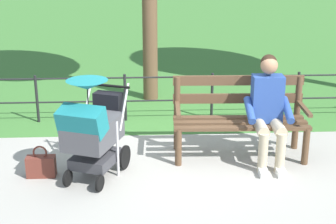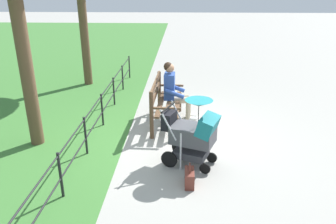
{
  "view_description": "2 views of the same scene",
  "coord_description": "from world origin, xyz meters",
  "px_view_note": "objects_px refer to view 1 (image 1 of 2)",
  "views": [
    {
      "loc": [
        0.38,
        5.68,
        2.56
      ],
      "look_at": [
        0.09,
        0.11,
        0.64
      ],
      "focal_mm": 54.65,
      "sensor_mm": 36.0,
      "label": 1
    },
    {
      "loc": [
        5.74,
        0.25,
        2.82
      ],
      "look_at": [
        0.25,
        0.02,
        0.67
      ],
      "focal_mm": 35.16,
      "sensor_mm": 36.0,
      "label": 2
    }
  ],
  "objects_px": {
    "handbag": "(41,166)",
    "park_bench": "(239,114)",
    "person_on_bench": "(268,107)",
    "stroller": "(93,128)"
  },
  "relations": [
    {
      "from": "park_bench",
      "to": "stroller",
      "type": "relative_size",
      "value": 1.41
    },
    {
      "from": "park_bench",
      "to": "stroller",
      "type": "distance_m",
      "value": 1.81
    },
    {
      "from": "park_bench",
      "to": "person_on_bench",
      "type": "distance_m",
      "value": 0.4
    },
    {
      "from": "person_on_bench",
      "to": "stroller",
      "type": "height_order",
      "value": "person_on_bench"
    },
    {
      "from": "handbag",
      "to": "person_on_bench",
      "type": "bearing_deg",
      "value": -173.71
    },
    {
      "from": "person_on_bench",
      "to": "park_bench",
      "type": "bearing_deg",
      "value": -37.05
    },
    {
      "from": "person_on_bench",
      "to": "stroller",
      "type": "xyz_separation_m",
      "value": [
        2.01,
        0.35,
        -0.08
      ]
    },
    {
      "from": "handbag",
      "to": "park_bench",
      "type": "bearing_deg",
      "value": -167.57
    },
    {
      "from": "stroller",
      "to": "handbag",
      "type": "distance_m",
      "value": 0.76
    },
    {
      "from": "park_bench",
      "to": "handbag",
      "type": "distance_m",
      "value": 2.41
    }
  ]
}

